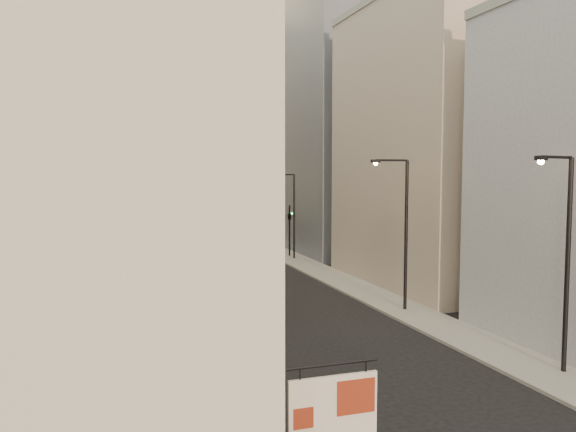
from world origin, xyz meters
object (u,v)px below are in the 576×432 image
object	(u,v)px
streetlamp_near	(565,252)
streetlamp_mid	(403,225)
streetlamp_far	(292,211)
traffic_light_left	(150,234)
traffic_light_right	(290,218)
clock_tower	(159,116)
white_tower	(242,103)

from	to	relation	value
streetlamp_near	streetlamp_mid	bearing A→B (deg)	80.84
streetlamp_far	traffic_light_left	xyz separation A→B (m)	(-13.44, -7.37, -0.88)
streetlamp_near	streetlamp_far	distance (m)	31.65
streetlamp_mid	traffic_light_right	size ratio (longest dim) A/B	1.77
streetlamp_mid	traffic_light_right	bearing A→B (deg)	92.09
streetlamp_near	clock_tower	bearing A→B (deg)	82.39
white_tower	streetlamp_mid	distance (m)	56.67
clock_tower	streetlamp_near	world-z (taller)	clock_tower
clock_tower	streetlamp_mid	world-z (taller)	clock_tower
clock_tower	streetlamp_far	xyz separation A→B (m)	(7.40, -48.45, -13.07)
traffic_light_left	streetlamp_mid	bearing A→B (deg)	123.11
clock_tower	streetlamp_far	distance (m)	50.72
streetlamp_far	streetlamp_near	bearing A→B (deg)	-109.63
streetlamp_near	streetlamp_far	size ratio (longest dim) A/B	1.10
streetlamp_near	traffic_light_left	distance (m)	28.10
streetlamp_far	streetlamp_mid	bearing A→B (deg)	-111.27
streetlamp_near	traffic_light_right	distance (m)	33.51
white_tower	clock_tower	bearing A→B (deg)	128.16
streetlamp_near	traffic_light_left	world-z (taller)	streetlamp_near
clock_tower	streetlamp_mid	distance (m)	70.41
streetlamp_mid	white_tower	bearing A→B (deg)	89.41
streetlamp_mid	traffic_light_right	world-z (taller)	streetlamp_mid
streetlamp_near	streetlamp_mid	size ratio (longest dim) A/B	0.99
white_tower	traffic_light_right	size ratio (longest dim) A/B	8.30
traffic_light_left	traffic_light_right	bearing A→B (deg)	-158.52
streetlamp_far	traffic_light_left	distance (m)	15.35
clock_tower	streetlamp_near	bearing A→B (deg)	-84.25
white_tower	traffic_light_right	distance (m)	35.98
clock_tower	streetlamp_near	size ratio (longest dim) A/B	5.13
white_tower	traffic_light_right	xyz separation A→B (m)	(-3.28, -32.60, -14.86)
white_tower	streetlamp_near	xyz separation A→B (m)	(-2.94, -66.09, -13.60)
clock_tower	streetlamp_far	bearing A→B (deg)	-81.32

